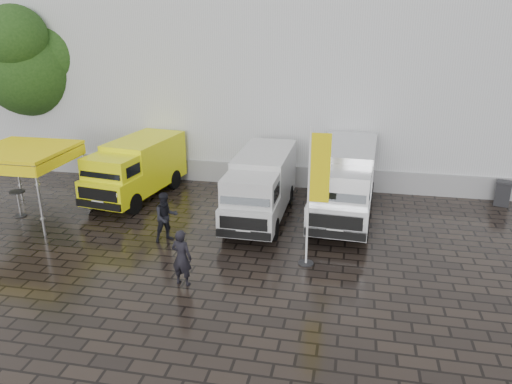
{
  "coord_description": "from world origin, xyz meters",
  "views": [
    {
      "loc": [
        2.41,
        -14.14,
        7.68
      ],
      "look_at": [
        -0.88,
        2.2,
        1.7
      ],
      "focal_mm": 35.0,
      "sensor_mm": 36.0,
      "label": 1
    }
  ],
  "objects_px": {
    "van_silver": "(345,184)",
    "person_front": "(182,257)",
    "van_yellow": "(136,170)",
    "wheelie_bin": "(503,193)",
    "flagpole": "(314,192)",
    "canopy_tent": "(22,153)",
    "person_tent": "(166,217)",
    "van_white": "(261,188)",
    "cocktail_table": "(19,204)"
  },
  "relations": [
    {
      "from": "van_white",
      "to": "person_tent",
      "type": "distance_m",
      "value": 3.98
    },
    {
      "from": "cocktail_table",
      "to": "van_yellow",
      "type": "bearing_deg",
      "value": 38.74
    },
    {
      "from": "van_silver",
      "to": "van_yellow",
      "type": "bearing_deg",
      "value": -179.64
    },
    {
      "from": "canopy_tent",
      "to": "cocktail_table",
      "type": "distance_m",
      "value": 2.16
    },
    {
      "from": "van_yellow",
      "to": "van_silver",
      "type": "height_order",
      "value": "van_silver"
    },
    {
      "from": "person_tent",
      "to": "person_front",
      "type": "bearing_deg",
      "value": -101.31
    },
    {
      "from": "van_silver",
      "to": "flagpole",
      "type": "bearing_deg",
      "value": -97.92
    },
    {
      "from": "wheelie_bin",
      "to": "cocktail_table",
      "type": "bearing_deg",
      "value": -147.27
    },
    {
      "from": "van_yellow",
      "to": "wheelie_bin",
      "type": "xyz_separation_m",
      "value": [
        15.56,
        2.2,
        -0.72
      ]
    },
    {
      "from": "van_white",
      "to": "flagpole",
      "type": "height_order",
      "value": "flagpole"
    },
    {
      "from": "van_yellow",
      "to": "person_front",
      "type": "height_order",
      "value": "van_yellow"
    },
    {
      "from": "van_white",
      "to": "flagpole",
      "type": "xyz_separation_m",
      "value": [
        2.35,
        -3.51,
        1.23
      ]
    },
    {
      "from": "van_yellow",
      "to": "person_tent",
      "type": "height_order",
      "value": "van_yellow"
    },
    {
      "from": "van_yellow",
      "to": "wheelie_bin",
      "type": "distance_m",
      "value": 15.73
    },
    {
      "from": "van_white",
      "to": "person_tent",
      "type": "height_order",
      "value": "van_white"
    },
    {
      "from": "wheelie_bin",
      "to": "van_silver",
      "type": "bearing_deg",
      "value": -140.43
    },
    {
      "from": "van_yellow",
      "to": "van_silver",
      "type": "relative_size",
      "value": 0.84
    },
    {
      "from": "cocktail_table",
      "to": "person_tent",
      "type": "relative_size",
      "value": 0.59
    },
    {
      "from": "cocktail_table",
      "to": "person_front",
      "type": "xyz_separation_m",
      "value": [
        8.17,
        -3.8,
        0.36
      ]
    },
    {
      "from": "van_white",
      "to": "canopy_tent",
      "type": "bearing_deg",
      "value": -168.92
    },
    {
      "from": "van_silver",
      "to": "flagpole",
      "type": "distance_m",
      "value": 4.54
    },
    {
      "from": "canopy_tent",
      "to": "wheelie_bin",
      "type": "height_order",
      "value": "canopy_tent"
    },
    {
      "from": "van_silver",
      "to": "wheelie_bin",
      "type": "distance_m",
      "value": 7.14
    },
    {
      "from": "canopy_tent",
      "to": "person_tent",
      "type": "relative_size",
      "value": 1.87
    },
    {
      "from": "flagpole",
      "to": "person_tent",
      "type": "bearing_deg",
      "value": 171.42
    },
    {
      "from": "wheelie_bin",
      "to": "person_tent",
      "type": "bearing_deg",
      "value": -136.36
    },
    {
      "from": "van_white",
      "to": "cocktail_table",
      "type": "relative_size",
      "value": 5.52
    },
    {
      "from": "wheelie_bin",
      "to": "person_front",
      "type": "bearing_deg",
      "value": -123.35
    },
    {
      "from": "van_white",
      "to": "wheelie_bin",
      "type": "bearing_deg",
      "value": 20.1
    },
    {
      "from": "van_yellow",
      "to": "van_white",
      "type": "relative_size",
      "value": 0.92
    },
    {
      "from": "canopy_tent",
      "to": "van_yellow",
      "type": "bearing_deg",
      "value": 41.77
    },
    {
      "from": "cocktail_table",
      "to": "person_tent",
      "type": "distance_m",
      "value": 6.69
    },
    {
      "from": "person_front",
      "to": "flagpole",
      "type": "bearing_deg",
      "value": -141.57
    },
    {
      "from": "person_tent",
      "to": "flagpole",
      "type": "bearing_deg",
      "value": -49.02
    },
    {
      "from": "flagpole",
      "to": "cocktail_table",
      "type": "height_order",
      "value": "flagpole"
    },
    {
      "from": "canopy_tent",
      "to": "person_tent",
      "type": "height_order",
      "value": "canopy_tent"
    },
    {
      "from": "van_yellow",
      "to": "wheelie_bin",
      "type": "bearing_deg",
      "value": 16.54
    },
    {
      "from": "van_white",
      "to": "canopy_tent",
      "type": "relative_size",
      "value": 1.73
    },
    {
      "from": "cocktail_table",
      "to": "wheelie_bin",
      "type": "xyz_separation_m",
      "value": [
        19.27,
        5.18,
        -0.01
      ]
    },
    {
      "from": "van_yellow",
      "to": "canopy_tent",
      "type": "bearing_deg",
      "value": -129.75
    },
    {
      "from": "van_silver",
      "to": "flagpole",
      "type": "xyz_separation_m",
      "value": [
        -0.85,
        -4.32,
        1.11
      ]
    },
    {
      "from": "van_silver",
      "to": "person_front",
      "type": "height_order",
      "value": "van_silver"
    },
    {
      "from": "person_front",
      "to": "wheelie_bin",
      "type": "bearing_deg",
      "value": -131.38
    },
    {
      "from": "van_yellow",
      "to": "flagpole",
      "type": "bearing_deg",
      "value": -21.85
    },
    {
      "from": "van_white",
      "to": "person_tent",
      "type": "xyz_separation_m",
      "value": [
        -2.89,
        -2.71,
        -0.36
      ]
    },
    {
      "from": "van_white",
      "to": "wheelie_bin",
      "type": "xyz_separation_m",
      "value": [
        9.78,
        3.45,
        -0.74
      ]
    },
    {
      "from": "canopy_tent",
      "to": "person_front",
      "type": "distance_m",
      "value": 8.81
    },
    {
      "from": "van_silver",
      "to": "cocktail_table",
      "type": "relative_size",
      "value": 6.04
    },
    {
      "from": "cocktail_table",
      "to": "wheelie_bin",
      "type": "bearing_deg",
      "value": 15.05
    },
    {
      "from": "canopy_tent",
      "to": "person_front",
      "type": "bearing_deg",
      "value": -26.56
    }
  ]
}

